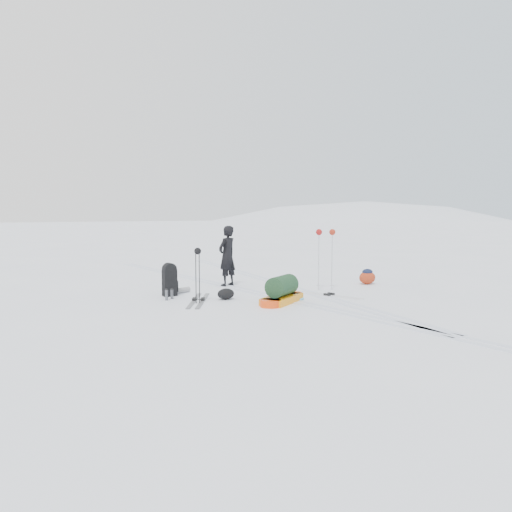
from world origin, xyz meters
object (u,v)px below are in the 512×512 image
object	(u,v)px
expedition_rucksack	(171,280)
ski_poles_black	(198,258)
skier	(227,256)
pulk_sled	(282,292)

from	to	relation	value
expedition_rucksack	ski_poles_black	world-z (taller)	ski_poles_black
skier	pulk_sled	world-z (taller)	skier
expedition_rucksack	ski_poles_black	distance (m)	1.42
expedition_rucksack	skier	bearing A→B (deg)	20.55
skier	pulk_sled	xyz separation A→B (m)	(-0.18, -2.86, -0.58)
skier	ski_poles_black	bearing A→B (deg)	25.55
pulk_sled	ski_poles_black	xyz separation A→B (m)	(-1.61, 0.89, 0.77)
expedition_rucksack	pulk_sled	bearing A→B (deg)	-51.21
pulk_sled	ski_poles_black	bearing A→B (deg)	120.99
skier	ski_poles_black	size ratio (longest dim) A/B	1.33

